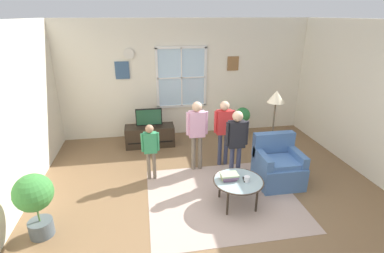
% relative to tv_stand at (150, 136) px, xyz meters
% --- Properties ---
extents(ground_plane, '(6.60, 6.85, 0.02)m').
position_rel_tv_stand_xyz_m(ground_plane, '(0.96, -2.48, -0.25)').
color(ground_plane, brown).
extents(back_wall, '(6.00, 0.17, 2.80)m').
position_rel_tv_stand_xyz_m(back_wall, '(0.95, 0.70, 1.16)').
color(back_wall, silver).
rests_on(back_wall, ground_plane).
extents(area_rug, '(2.45, 2.16, 0.01)m').
position_rel_tv_stand_xyz_m(area_rug, '(1.11, -2.31, -0.24)').
color(area_rug, tan).
rests_on(area_rug, ground_plane).
extents(tv_stand, '(1.12, 0.45, 0.48)m').
position_rel_tv_stand_xyz_m(tv_stand, '(0.00, 0.00, 0.00)').
color(tv_stand, '#2D2319').
rests_on(tv_stand, ground_plane).
extents(television, '(0.59, 0.08, 0.42)m').
position_rel_tv_stand_xyz_m(television, '(0.00, -0.00, 0.46)').
color(television, '#4C4C4C').
rests_on(television, tv_stand).
extents(armchair, '(0.76, 0.74, 0.87)m').
position_rel_tv_stand_xyz_m(armchair, '(2.21, -1.99, 0.09)').
color(armchair, '#476B9E').
rests_on(armchair, ground_plane).
extents(coffee_table, '(0.80, 0.80, 0.45)m').
position_rel_tv_stand_xyz_m(coffee_table, '(1.30, -2.51, 0.18)').
color(coffee_table, '#99B2B7').
rests_on(coffee_table, ground_plane).
extents(book_stack, '(0.27, 0.20, 0.10)m').
position_rel_tv_stand_xyz_m(book_stack, '(1.16, -2.46, 0.26)').
color(book_stack, slate).
rests_on(book_stack, coffee_table).
extents(cup, '(0.09, 0.09, 0.09)m').
position_rel_tv_stand_xyz_m(cup, '(1.41, -2.57, 0.25)').
color(cup, white).
rests_on(cup, coffee_table).
extents(remote_near_books, '(0.06, 0.14, 0.02)m').
position_rel_tv_stand_xyz_m(remote_near_books, '(1.39, -2.53, 0.22)').
color(remote_near_books, black).
rests_on(remote_near_books, coffee_table).
extents(person_green_shirt, '(0.32, 0.15, 1.08)m').
position_rel_tv_stand_xyz_m(person_green_shirt, '(-0.02, -1.50, 0.44)').
color(person_green_shirt, '#726656').
rests_on(person_green_shirt, ground_plane).
extents(person_red_shirt, '(0.40, 0.18, 1.34)m').
position_rel_tv_stand_xyz_m(person_red_shirt, '(1.42, -1.17, 0.60)').
color(person_red_shirt, '#333851').
rests_on(person_red_shirt, ground_plane).
extents(person_pink_shirt, '(0.42, 0.19, 1.38)m').
position_rel_tv_stand_xyz_m(person_pink_shirt, '(0.87, -1.26, 0.63)').
color(person_pink_shirt, '#726656').
rests_on(person_pink_shirt, ground_plane).
extents(person_black_shirt, '(0.41, 0.18, 1.35)m').
position_rel_tv_stand_xyz_m(person_black_shirt, '(1.47, -1.81, 0.60)').
color(person_black_shirt, '#333851').
rests_on(person_black_shirt, ground_plane).
extents(potted_plant_by_window, '(0.37, 0.37, 0.73)m').
position_rel_tv_stand_xyz_m(potted_plant_by_window, '(2.30, 0.22, 0.21)').
color(potted_plant_by_window, '#4C565B').
rests_on(potted_plant_by_window, ground_plane).
extents(potted_plant_corner, '(0.51, 0.51, 0.94)m').
position_rel_tv_stand_xyz_m(potted_plant_corner, '(-1.59, -2.73, 0.36)').
color(potted_plant_corner, '#4C565B').
rests_on(potted_plant_corner, ground_plane).
extents(floor_lamp, '(0.32, 0.32, 1.58)m').
position_rel_tv_stand_xyz_m(floor_lamp, '(2.31, -1.46, 1.07)').
color(floor_lamp, black).
rests_on(floor_lamp, ground_plane).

